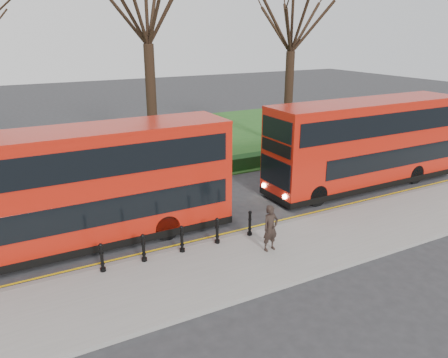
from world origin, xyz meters
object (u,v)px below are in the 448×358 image
bollard_row (182,239)px  bus_rear (365,144)px  pedestrian (271,228)px  bus_lead (84,188)px

bollard_row → bus_rear: (11.60, 2.59, 1.64)m
bollard_row → pedestrian: pedestrian is taller
bollard_row → bus_rear: bus_rear is taller
pedestrian → bollard_row: bearing=149.8°
bollard_row → bus_lead: 4.20m
bus_rear → pedestrian: (-8.65, -4.01, -1.25)m
bus_rear → bus_lead: bearing=179.7°
bus_lead → bus_rear: size_ratio=1.00×
pedestrian → bus_rear: bearing=20.4°
pedestrian → bus_lead: bearing=140.2°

